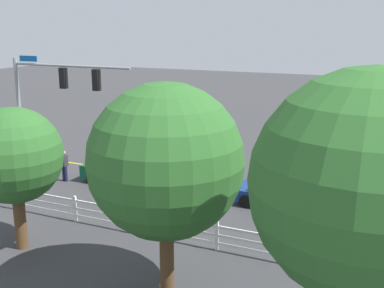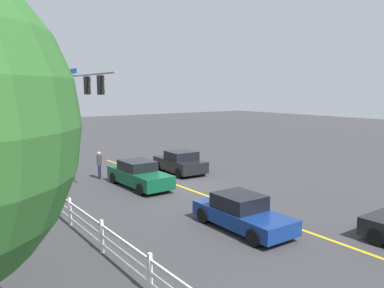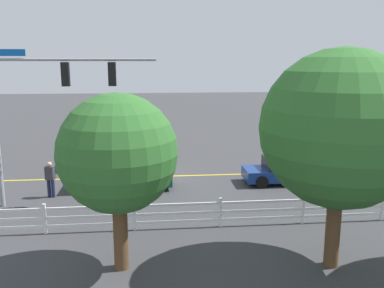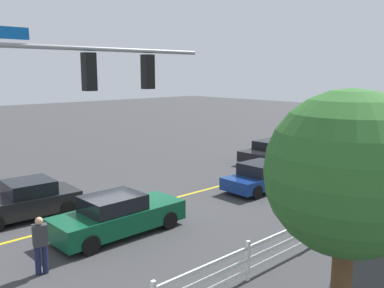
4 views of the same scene
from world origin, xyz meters
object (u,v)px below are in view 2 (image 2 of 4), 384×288
car_1 (180,162)px  car_2 (139,175)px  car_3 (242,213)px  pedestrian (99,164)px

car_1 → car_2: (-1.70, 3.96, -0.01)m
car_2 → car_3: (-8.35, -0.09, -0.05)m
car_1 → pedestrian: pedestrian is taller
car_2 → car_3: size_ratio=1.09×
car_1 → car_3: size_ratio=0.94×
car_1 → pedestrian: (1.52, 4.99, 0.23)m
car_1 → pedestrian: bearing=76.3°
car_3 → pedestrian: pedestrian is taller
car_1 → pedestrian: size_ratio=2.44×
pedestrian → car_2: bearing=123.1°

